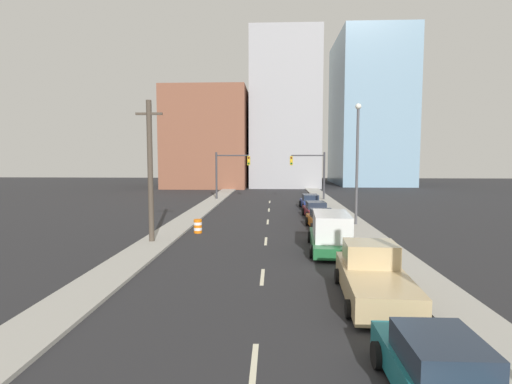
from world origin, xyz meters
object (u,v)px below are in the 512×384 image
(box_truck_green, at_px, (331,233))
(sedan_maroon, at_px, (316,210))
(traffic_barrel, at_px, (198,226))
(pickup_truck_tan, at_px, (373,277))
(traffic_signal_left, at_px, (226,169))
(sedan_orange, at_px, (322,220))
(utility_pole_left_mid, at_px, (150,171))
(sedan_blue, at_px, (310,202))
(traffic_signal_right, at_px, (314,169))
(street_lamp, at_px, (357,156))
(sedan_teal, at_px, (441,374))

(box_truck_green, bearing_deg, sedan_maroon, 91.39)
(traffic_barrel, distance_m, pickup_truck_tan, 15.27)
(traffic_signal_left, distance_m, sedan_orange, 21.80)
(utility_pole_left_mid, bearing_deg, sedan_blue, 56.83)
(box_truck_green, height_order, sedan_orange, box_truck_green)
(traffic_signal_right, distance_m, sedan_orange, 19.75)
(pickup_truck_tan, distance_m, sedan_maroon, 19.87)
(street_lamp, relative_size, pickup_truck_tan, 1.54)
(traffic_barrel, distance_m, sedan_maroon, 11.60)
(utility_pole_left_mid, height_order, sedan_teal, utility_pole_left_mid)
(traffic_signal_left, relative_size, sedan_teal, 1.28)
(sedan_teal, bearing_deg, sedan_maroon, 89.58)
(utility_pole_left_mid, relative_size, pickup_truck_tan, 1.44)
(pickup_truck_tan, relative_size, sedan_blue, 1.26)
(box_truck_green, bearing_deg, sedan_teal, -85.27)
(traffic_barrel, bearing_deg, sedan_teal, -65.04)
(utility_pole_left_mid, distance_m, traffic_barrel, 5.64)
(street_lamp, xyz_separation_m, pickup_truck_tan, (-2.55, -15.72, -4.49))
(sedan_teal, height_order, pickup_truck_tan, pickup_truck_tan)
(utility_pole_left_mid, height_order, sedan_maroon, utility_pole_left_mid)
(utility_pole_left_mid, relative_size, traffic_barrel, 9.03)
(box_truck_green, distance_m, sedan_orange, 6.92)
(sedan_maroon, bearing_deg, traffic_signal_right, 82.41)
(traffic_barrel, relative_size, sedan_orange, 0.21)
(traffic_signal_right, height_order, box_truck_green, traffic_signal_right)
(utility_pole_left_mid, relative_size, sedan_orange, 1.91)
(traffic_barrel, relative_size, sedan_teal, 0.21)
(sedan_maroon, bearing_deg, traffic_signal_left, 121.12)
(pickup_truck_tan, bearing_deg, utility_pole_left_mid, 144.25)
(street_lamp, bearing_deg, sedan_teal, -97.01)
(street_lamp, bearing_deg, traffic_signal_left, 123.50)
(traffic_signal_right, xyz_separation_m, sedan_blue, (-1.10, -7.90, -3.13))
(traffic_signal_left, xyz_separation_m, sedan_orange, (9.33, -19.45, -3.15))
(sedan_orange, bearing_deg, utility_pole_left_mid, -156.65)
(traffic_signal_right, xyz_separation_m, traffic_barrel, (-10.05, -21.49, -3.32))
(street_lamp, bearing_deg, traffic_barrel, -163.82)
(utility_pole_left_mid, bearing_deg, traffic_signal_left, 86.29)
(sedan_orange, relative_size, sedan_maroon, 1.00)
(sedan_teal, xyz_separation_m, box_truck_green, (-0.32, 13.93, 0.34))
(traffic_barrel, height_order, sedan_maroon, sedan_maroon)
(sedan_blue, bearing_deg, traffic_signal_right, 80.46)
(sedan_teal, bearing_deg, traffic_signal_left, 102.85)
(pickup_truck_tan, bearing_deg, street_lamp, 84.05)
(street_lamp, relative_size, sedan_maroon, 2.04)
(traffic_signal_left, xyz_separation_m, traffic_signal_right, (10.60, 0.00, 0.00))
(pickup_truck_tan, xyz_separation_m, sedan_maroon, (-0.04, 19.87, -0.15))
(box_truck_green, height_order, sedan_blue, box_truck_green)
(sedan_teal, relative_size, sedan_blue, 0.96)
(traffic_signal_right, bearing_deg, pickup_truck_tan, -91.92)
(box_truck_green, bearing_deg, traffic_barrel, 153.45)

